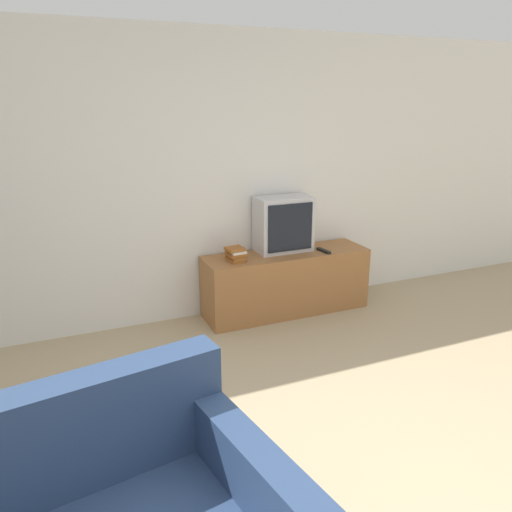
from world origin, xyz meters
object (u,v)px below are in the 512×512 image
Objects in this scene: television at (283,224)px; remote_on_stand at (324,251)px; tv_stand at (286,282)px; book_stack at (236,254)px.

remote_on_stand is (0.34, -0.19, -0.25)m from television.
tv_stand is at bearing 161.98° from remote_on_stand.
tv_stand is 3.03× the size of television.
remote_on_stand is at bearing -29.53° from television.
television is 0.46m from remote_on_stand.
remote_on_stand is (0.87, -0.08, -0.05)m from book_stack.
tv_stand is 0.64m from book_stack.
television is 2.37× the size of book_stack.
book_stack reaches higher than tv_stand.
book_stack is (-0.53, -0.11, -0.20)m from television.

